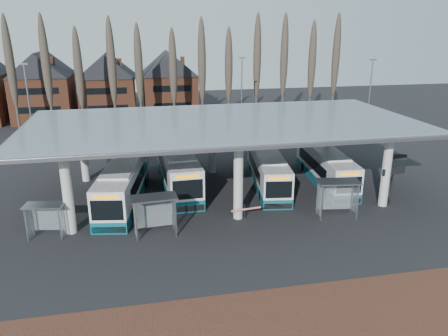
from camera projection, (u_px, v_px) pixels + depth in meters
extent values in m
plane|color=black|center=(246.00, 232.00, 30.68)|extent=(140.00, 140.00, 0.00)
cylinder|color=beige|center=(67.00, 193.00, 29.77)|extent=(0.70, 0.70, 6.00)
cylinder|color=beige|center=(83.00, 150.00, 40.00)|extent=(0.70, 0.70, 6.00)
cylinder|color=beige|center=(238.00, 181.00, 32.07)|extent=(0.70, 0.70, 6.00)
cylinder|color=beige|center=(212.00, 143.00, 42.30)|extent=(0.70, 0.70, 6.00)
cylinder|color=beige|center=(386.00, 170.00, 34.37)|extent=(0.70, 0.70, 6.00)
cylinder|color=beige|center=(327.00, 137.00, 44.60)|extent=(0.70, 0.70, 6.00)
cube|color=gray|center=(223.00, 122.00, 36.17)|extent=(32.00, 16.00, 0.12)
cube|color=silver|center=(223.00, 121.00, 36.15)|extent=(31.50, 15.50, 0.04)
cone|color=#473D33|center=(13.00, 80.00, 54.90)|extent=(0.36, 0.36, 14.50)
ellipsoid|color=#473D33|center=(10.00, 66.00, 54.36)|extent=(1.10, 1.10, 11.02)
cone|color=#473D33|center=(46.00, 80.00, 55.67)|extent=(0.36, 0.36, 14.50)
ellipsoid|color=#473D33|center=(44.00, 66.00, 55.13)|extent=(1.10, 1.10, 11.02)
cone|color=#473D33|center=(79.00, 79.00, 56.44)|extent=(0.36, 0.36, 14.50)
ellipsoid|color=#473D33|center=(77.00, 65.00, 55.90)|extent=(1.10, 1.10, 11.02)
cone|color=#473D33|center=(111.00, 78.00, 57.21)|extent=(0.36, 0.36, 14.50)
ellipsoid|color=#473D33|center=(110.00, 65.00, 56.66)|extent=(1.10, 1.10, 11.02)
cone|color=#473D33|center=(142.00, 77.00, 57.97)|extent=(0.36, 0.36, 14.50)
ellipsoid|color=#473D33|center=(141.00, 64.00, 57.43)|extent=(1.10, 1.10, 11.02)
cone|color=#473D33|center=(172.00, 77.00, 58.74)|extent=(0.36, 0.36, 14.50)
ellipsoid|color=#473D33|center=(171.00, 64.00, 58.20)|extent=(1.10, 1.10, 11.02)
cone|color=#473D33|center=(201.00, 76.00, 59.51)|extent=(0.36, 0.36, 14.50)
ellipsoid|color=#473D33|center=(201.00, 63.00, 58.96)|extent=(1.10, 1.10, 11.02)
cone|color=#473D33|center=(230.00, 75.00, 60.27)|extent=(0.36, 0.36, 14.50)
ellipsoid|color=#473D33|center=(230.00, 63.00, 59.73)|extent=(1.10, 1.10, 11.02)
cone|color=#473D33|center=(257.00, 75.00, 61.04)|extent=(0.36, 0.36, 14.50)
ellipsoid|color=#473D33|center=(258.00, 62.00, 60.50)|extent=(1.10, 1.10, 11.02)
cone|color=#473D33|center=(285.00, 74.00, 61.81)|extent=(0.36, 0.36, 14.50)
ellipsoid|color=#473D33|center=(285.00, 62.00, 61.26)|extent=(1.10, 1.10, 11.02)
cone|color=#473D33|center=(311.00, 74.00, 62.57)|extent=(0.36, 0.36, 14.50)
ellipsoid|color=#473D33|center=(312.00, 61.00, 62.03)|extent=(1.10, 1.10, 11.02)
cone|color=#473D33|center=(337.00, 73.00, 63.34)|extent=(0.36, 0.36, 14.50)
ellipsoid|color=#473D33|center=(338.00, 61.00, 62.80)|extent=(1.10, 1.10, 11.02)
cube|color=brown|center=(45.00, 96.00, 66.60)|extent=(8.00, 10.00, 7.00)
pyramid|color=black|center=(39.00, 49.00, 64.41)|extent=(8.30, 10.30, 3.50)
cube|color=brown|center=(109.00, 95.00, 68.42)|extent=(8.00, 10.00, 7.00)
pyramid|color=black|center=(105.00, 48.00, 66.24)|extent=(8.30, 10.30, 3.50)
cube|color=brown|center=(170.00, 93.00, 70.24)|extent=(8.00, 10.00, 7.00)
pyramid|color=black|center=(168.00, 48.00, 68.06)|extent=(8.30, 10.30, 3.50)
cylinder|color=slate|center=(30.00, 113.00, 46.14)|extent=(0.16, 0.16, 10.00)
cube|color=slate|center=(23.00, 64.00, 44.55)|extent=(0.80, 0.15, 0.15)
cylinder|color=slate|center=(242.00, 100.00, 54.46)|extent=(0.16, 0.16, 10.00)
cube|color=slate|center=(242.00, 58.00, 52.87)|extent=(0.80, 0.15, 0.15)
cylinder|color=slate|center=(369.00, 104.00, 51.56)|extent=(0.16, 0.16, 10.00)
cube|color=slate|center=(373.00, 60.00, 49.97)|extent=(0.80, 0.15, 0.15)
cube|color=white|center=(123.00, 182.00, 35.43)|extent=(4.48, 12.09, 2.76)
cube|color=#0C5161|center=(124.00, 197.00, 35.84)|extent=(4.50, 12.11, 0.89)
cube|color=white|center=(122.00, 165.00, 34.98)|extent=(3.43, 7.38, 0.18)
cube|color=black|center=(124.00, 178.00, 35.87)|extent=(3.96, 8.83, 1.08)
cube|color=black|center=(107.00, 210.00, 29.81)|extent=(2.19, 0.43, 1.48)
cube|color=black|center=(135.00, 159.00, 41.00)|extent=(2.12, 0.42, 1.18)
cube|color=orange|center=(106.00, 197.00, 29.51)|extent=(1.74, 0.35, 0.30)
cube|color=black|center=(109.00, 230.00, 30.29)|extent=(2.37, 0.48, 0.49)
cylinder|color=black|center=(99.00, 216.00, 32.24)|extent=(0.43, 0.98, 0.95)
cylinder|color=black|center=(130.00, 215.00, 32.31)|extent=(0.43, 0.98, 0.95)
cylinder|color=black|center=(119.00, 182.00, 39.08)|extent=(0.43, 0.98, 0.95)
cylinder|color=black|center=(144.00, 182.00, 39.15)|extent=(0.43, 0.98, 0.95)
cube|color=white|center=(177.00, 166.00, 39.07)|extent=(2.98, 12.59, 2.92)
cube|color=#0C5161|center=(178.00, 181.00, 39.51)|extent=(3.00, 12.61, 0.94)
cube|color=white|center=(177.00, 150.00, 38.60)|extent=(2.58, 7.57, 0.19)
cube|color=black|center=(177.00, 163.00, 39.52)|extent=(2.93, 9.08, 1.15)
cube|color=black|center=(188.00, 190.00, 33.28)|extent=(2.34, 0.12, 1.57)
cube|color=black|center=(170.00, 147.00, 44.82)|extent=(2.26, 0.12, 1.25)
cube|color=orange|center=(187.00, 177.00, 32.96)|extent=(1.86, 0.10, 0.31)
cube|color=black|center=(188.00, 208.00, 33.78)|extent=(2.53, 0.15, 0.52)
cylinder|color=black|center=(169.00, 197.00, 35.58)|extent=(0.32, 1.01, 1.00)
cylinder|color=black|center=(199.00, 195.00, 36.09)|extent=(0.32, 1.01, 1.00)
cylinder|color=black|center=(161.00, 169.00, 42.63)|extent=(0.32, 1.01, 1.00)
cylinder|color=black|center=(185.00, 167.00, 43.14)|extent=(0.32, 1.01, 1.00)
cube|color=white|center=(268.00, 168.00, 39.14)|extent=(3.93, 11.36, 2.60)
cube|color=#0C5161|center=(267.00, 181.00, 39.53)|extent=(3.95, 11.38, 0.84)
cube|color=white|center=(268.00, 154.00, 38.72)|extent=(3.06, 6.92, 0.17)
cube|color=black|center=(267.00, 165.00, 39.55)|extent=(3.52, 8.28, 1.02)
cube|color=black|center=(279.00, 190.00, 33.86)|extent=(2.07, 0.35, 1.39)
cube|color=black|center=(259.00, 150.00, 44.38)|extent=(2.00, 0.34, 1.11)
cube|color=orange|center=(279.00, 178.00, 33.57)|extent=(1.65, 0.28, 0.28)
cube|color=black|center=(278.00, 206.00, 34.31)|extent=(2.24, 0.39, 0.46)
cylinder|color=black|center=(261.00, 196.00, 36.12)|extent=(0.38, 0.92, 0.89)
cylinder|color=black|center=(287.00, 195.00, 36.24)|extent=(0.38, 0.92, 0.89)
cylinder|color=black|center=(251.00, 170.00, 42.54)|extent=(0.38, 0.92, 0.89)
cylinder|color=black|center=(273.00, 169.00, 42.67)|extent=(0.38, 0.92, 0.89)
cube|color=white|center=(326.00, 165.00, 40.08)|extent=(3.36, 11.30, 2.60)
cube|color=#0C5161|center=(325.00, 178.00, 40.47)|extent=(3.38, 11.32, 0.83)
cube|color=white|center=(327.00, 151.00, 39.66)|extent=(2.72, 6.84, 0.17)
cube|color=black|center=(324.00, 162.00, 40.49)|extent=(3.11, 8.20, 1.02)
cube|color=black|center=(349.00, 185.00, 34.83)|extent=(2.08, 0.24, 1.39)
cube|color=black|center=(308.00, 148.00, 45.29)|extent=(2.01, 0.24, 1.11)
cube|color=orange|center=(350.00, 174.00, 34.54)|extent=(1.65, 0.19, 0.28)
cube|color=black|center=(347.00, 201.00, 35.27)|extent=(2.24, 0.28, 0.46)
cylinder|color=black|center=(326.00, 191.00, 37.02)|extent=(0.34, 0.91, 0.89)
cylinder|color=black|center=(351.00, 190.00, 37.25)|extent=(0.34, 0.91, 0.89)
cylinder|color=black|center=(304.00, 167.00, 43.41)|extent=(0.34, 0.91, 0.89)
cylinder|color=black|center=(324.00, 166.00, 43.64)|extent=(0.34, 0.91, 0.89)
cube|color=gray|center=(26.00, 225.00, 29.13)|extent=(0.09, 0.09, 2.32)
cube|color=gray|center=(60.00, 225.00, 29.21)|extent=(0.09, 0.09, 2.32)
cube|color=gray|center=(32.00, 219.00, 30.10)|extent=(0.09, 0.09, 2.32)
cube|color=gray|center=(65.00, 218.00, 30.18)|extent=(0.09, 0.09, 2.32)
cube|color=gray|center=(43.00, 205.00, 29.28)|extent=(2.77, 1.71, 0.09)
cube|color=silver|center=(48.00, 218.00, 30.17)|extent=(2.20, 0.40, 1.85)
cube|color=silver|center=(28.00, 221.00, 29.60)|extent=(0.20, 1.01, 1.85)
cube|color=silver|center=(63.00, 221.00, 29.68)|extent=(0.20, 1.01, 1.85)
cube|color=gray|center=(136.00, 223.00, 28.98)|extent=(0.09, 0.09, 2.75)
cube|color=gray|center=(175.00, 218.00, 29.68)|extent=(0.09, 0.09, 2.75)
cube|color=gray|center=(135.00, 216.00, 30.09)|extent=(0.09, 0.09, 2.75)
cube|color=gray|center=(173.00, 211.00, 30.78)|extent=(0.09, 0.09, 2.75)
cube|color=gray|center=(154.00, 198.00, 29.44)|extent=(3.19, 1.77, 0.11)
cube|color=silver|center=(154.00, 212.00, 30.47)|extent=(2.63, 0.25, 2.20)
cube|color=silver|center=(135.00, 218.00, 29.50)|extent=(0.14, 1.21, 2.20)
cube|color=silver|center=(175.00, 214.00, 30.23)|extent=(0.14, 1.21, 2.20)
cube|color=gray|center=(322.00, 203.00, 32.12)|extent=(0.10, 0.10, 2.78)
cube|color=gray|center=(357.00, 202.00, 32.27)|extent=(0.10, 0.10, 2.78)
cube|color=gray|center=(318.00, 197.00, 33.28)|extent=(0.10, 0.10, 2.78)
cube|color=gray|center=(352.00, 196.00, 33.43)|extent=(0.10, 0.10, 2.78)
cube|color=gray|center=(339.00, 182.00, 32.33)|extent=(3.31, 1.99, 0.11)
cube|color=silver|center=(335.00, 196.00, 33.39)|extent=(2.65, 0.43, 2.22)
cube|color=silver|center=(319.00, 199.00, 32.68)|extent=(0.22, 1.22, 2.22)
cube|color=silver|center=(355.00, 199.00, 32.83)|extent=(0.22, 1.22, 2.22)
cylinder|color=black|center=(392.00, 187.00, 34.86)|extent=(0.10, 0.10, 3.08)
cube|color=black|center=(394.00, 171.00, 34.44)|extent=(2.11, 0.42, 0.53)
cylinder|color=black|center=(393.00, 170.00, 39.45)|extent=(0.09, 0.09, 2.86)
cube|color=black|center=(395.00, 156.00, 39.06)|extent=(1.84, 0.90, 0.49)
cube|color=black|center=(244.00, 212.00, 32.70)|extent=(0.08, 0.08, 1.15)
cube|color=red|center=(246.00, 209.00, 32.08)|extent=(2.30, 0.39, 0.10)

